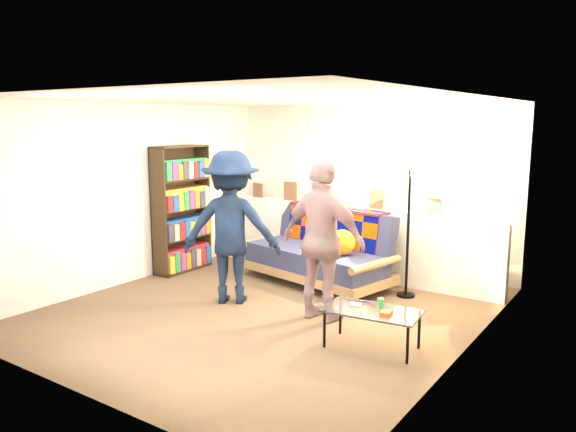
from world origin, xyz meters
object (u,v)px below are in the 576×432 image
object	(u,v)px
floor_lamp	(411,203)
person_right	(323,241)
futon_sofa	(321,252)
person_left	(231,227)
bookshelf	(182,213)
coffee_table	(373,313)

from	to	relation	value
floor_lamp	person_right	world-z (taller)	person_right
futon_sofa	person_left	bearing A→B (deg)	-110.46
bookshelf	person_right	bearing A→B (deg)	-12.88
coffee_table	person_left	size ratio (longest dim) A/B	0.53
coffee_table	bookshelf	bearing A→B (deg)	163.71
person_left	person_right	world-z (taller)	person_left
coffee_table	person_right	bearing A→B (deg)	152.99
person_right	coffee_table	bearing A→B (deg)	157.88
coffee_table	person_right	size ratio (longest dim) A/B	0.54
coffee_table	floor_lamp	world-z (taller)	floor_lamp
futon_sofa	person_right	size ratio (longest dim) A/B	1.26
coffee_table	person_left	bearing A→B (deg)	170.33
floor_lamp	person_right	distance (m)	1.43
futon_sofa	coffee_table	world-z (taller)	futon_sofa
floor_lamp	person_left	size ratio (longest dim) A/B	0.91
floor_lamp	person_left	bearing A→B (deg)	-140.65
bookshelf	person_right	xyz separation A→B (m)	(2.76, -0.63, 0.04)
person_right	floor_lamp	bearing A→B (deg)	-104.01
futon_sofa	floor_lamp	xyz separation A→B (m)	(1.21, 0.09, 0.76)
floor_lamp	person_right	bearing A→B (deg)	-108.91
coffee_table	person_left	distance (m)	2.15
bookshelf	person_right	size ratio (longest dim) A/B	1.02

